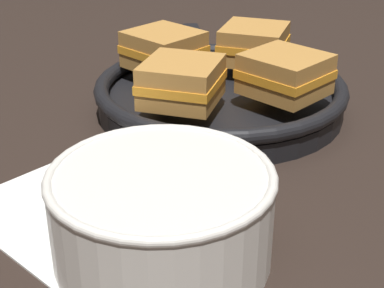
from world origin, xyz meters
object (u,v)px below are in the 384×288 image
skillet (220,94)px  sandwich_far_left (254,44)px  soup_bowl (162,209)px  sandwich_near_right (285,74)px  sandwich_far_right (164,49)px  spoon (99,232)px  sandwich_near_left (182,82)px

skillet → sandwich_far_left: size_ratio=3.41×
soup_bowl → skillet: soup_bowl is taller
sandwich_near_right → sandwich_far_right: same height
spoon → sandwich_far_left: (-0.08, 0.37, 0.06)m
soup_bowl → skillet: (-0.13, 0.27, -0.02)m
sandwich_near_left → sandwich_far_right: same height
sandwich_far_left → sandwich_far_right: size_ratio=1.13×
skillet → sandwich_near_left: (0.01, -0.09, 0.04)m
soup_bowl → sandwich_near_left: 0.22m
spoon → sandwich_far_left: 0.38m
spoon → sandwich_near_right: size_ratio=1.46×
sandwich_far_right → sandwich_near_left: bearing=-41.3°
sandwich_far_right → sandwich_far_left: bearing=48.7°
soup_bowl → sandwich_near_right: 0.28m
spoon → sandwich_near_right: bearing=126.3°
skillet → sandwich_near_right: 0.10m
sandwich_near_right → sandwich_far_left: (-0.09, 0.08, 0.00)m
skillet → sandwich_near_left: 0.10m
spoon → sandwich_near_right: sandwich_near_right is taller
sandwich_near_left → sandwich_near_right: same height
skillet → sandwich_near_left: bearing=-85.3°
sandwich_near_right → spoon: bearing=-92.1°
soup_bowl → sandwich_far_right: sandwich_far_right is taller
sandwich_near_right → sandwich_far_left: bearing=138.7°
skillet → spoon: bearing=-75.3°
skillet → sandwich_far_right: sandwich_far_right is taller
soup_bowl → sandwich_far_right: (-0.21, 0.26, 0.02)m
sandwich_far_left → sandwich_near_left: bearing=-86.3°
sandwich_far_right → skillet: bearing=4.9°
spoon → sandwich_near_left: bearing=147.2°
sandwich_near_right → sandwich_far_right: size_ratio=1.01×
sandwich_far_left → sandwich_near_right: bearing=-41.3°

